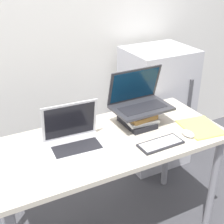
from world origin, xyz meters
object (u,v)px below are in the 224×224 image
at_px(wireless_keyboard, 161,144).
at_px(laptop_on_books, 139,100).
at_px(notepad, 201,127).
at_px(book_stack, 137,116).
at_px(mini_fridge, 156,108).
at_px(laptop_left, 74,138).
at_px(mouse, 188,134).

bearing_deg(wireless_keyboard, laptop_on_books, 84.34).
xyz_separation_m(wireless_keyboard, notepad, (0.35, 0.04, -0.00)).
bearing_deg(notepad, book_stack, 143.60).
bearing_deg(mini_fridge, laptop_left, -149.07).
relative_size(laptop_on_books, mini_fridge, 0.35).
bearing_deg(mini_fridge, mouse, -112.51).
bearing_deg(book_stack, wireless_keyboard, -92.94).
relative_size(laptop_on_books, notepad, 1.31).
relative_size(laptop_on_books, wireless_keyboard, 1.37).
xyz_separation_m(book_stack, mini_fridge, (0.53, 0.53, -0.29)).
bearing_deg(laptop_on_books, laptop_left, -170.94).
distance_m(laptop_left, notepad, 0.82).
height_order(book_stack, mouse, book_stack).
height_order(laptop_left, mouse, laptop_left).
relative_size(mouse, mini_fridge, 0.09).
height_order(notepad, mini_fridge, mini_fridge).
bearing_deg(mouse, book_stack, 125.05).
bearing_deg(mini_fridge, wireless_keyboard, -123.71).
bearing_deg(laptop_on_books, wireless_keyboard, -95.66).
distance_m(laptop_on_books, wireless_keyboard, 0.34).
distance_m(wireless_keyboard, mini_fridge, 1.01).
distance_m(book_stack, mini_fridge, 0.81).
height_order(book_stack, notepad, book_stack).
bearing_deg(mouse, notepad, 14.83).
distance_m(laptop_on_books, mini_fridge, 0.84).
relative_size(wireless_keyboard, mouse, 2.83).
bearing_deg(laptop_left, notepad, -12.38).
bearing_deg(book_stack, notepad, -36.40).
height_order(laptop_left, laptop_on_books, laptop_on_books).
distance_m(laptop_left, book_stack, 0.47).
bearing_deg(laptop_left, mini_fridge, 30.93).
distance_m(book_stack, wireless_keyboard, 0.29).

